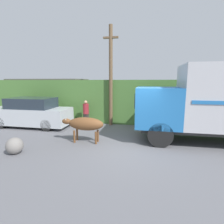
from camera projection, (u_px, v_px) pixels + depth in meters
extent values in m
plane|color=slate|center=(128.00, 149.00, 7.20)|extent=(60.00, 60.00, 0.00)
cube|color=#4C7A38|center=(137.00, 99.00, 13.32)|extent=(32.00, 5.19, 2.83)
cube|color=#C6B793|center=(50.00, 99.00, 13.45)|extent=(5.09, 2.40, 2.74)
cube|color=#4C4742|center=(49.00, 80.00, 13.20)|extent=(5.39, 2.70, 0.16)
cube|color=#2D2D2D|center=(208.00, 129.00, 7.89)|extent=(5.96, 1.88, 0.18)
cube|color=#236BB2|center=(157.00, 106.00, 8.15)|extent=(1.94, 2.35, 1.75)
cube|color=#232D38|center=(136.00, 99.00, 8.28)|extent=(0.04, 2.00, 0.61)
cylinder|color=black|center=(160.00, 134.00, 7.43)|extent=(1.06, 0.52, 1.06)
ellipsoid|color=brown|center=(86.00, 124.00, 7.83)|extent=(1.62, 0.59, 0.59)
ellipsoid|color=brown|center=(67.00, 121.00, 7.99)|extent=(0.44, 0.26, 0.26)
cone|color=#B7AD93|center=(66.00, 119.00, 7.87)|extent=(0.06, 0.06, 0.11)
cone|color=#B7AD93|center=(67.00, 118.00, 8.06)|extent=(0.06, 0.06, 0.11)
cylinder|color=brown|center=(74.00, 137.00, 7.86)|extent=(0.09, 0.09, 0.56)
cylinder|color=brown|center=(77.00, 134.00, 8.18)|extent=(0.09, 0.09, 0.56)
cylinder|color=brown|center=(96.00, 138.00, 7.67)|extent=(0.09, 0.09, 0.56)
cylinder|color=brown|center=(98.00, 136.00, 7.99)|extent=(0.09, 0.09, 0.56)
cube|color=silver|center=(31.00, 116.00, 10.63)|extent=(4.80, 1.74, 0.97)
cube|color=#232D38|center=(32.00, 103.00, 10.47)|extent=(2.64, 1.60, 0.61)
cylinder|color=black|center=(1.00, 123.00, 10.27)|extent=(0.66, 0.28, 0.66)
cylinder|color=black|center=(47.00, 125.00, 9.71)|extent=(0.66, 0.28, 0.66)
cube|color=#38332D|center=(86.00, 119.00, 11.03)|extent=(0.34, 0.25, 0.72)
cylinder|color=maroon|center=(86.00, 109.00, 10.92)|extent=(0.42, 0.42, 0.63)
sphere|color=tan|center=(86.00, 102.00, 10.84)|extent=(0.21, 0.21, 0.21)
cylinder|color=brown|center=(111.00, 77.00, 10.62)|extent=(0.22, 0.22, 5.98)
cube|color=brown|center=(111.00, 37.00, 10.22)|extent=(0.90, 0.18, 0.10)
sphere|color=gray|center=(15.00, 146.00, 6.65)|extent=(0.63, 0.63, 0.63)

